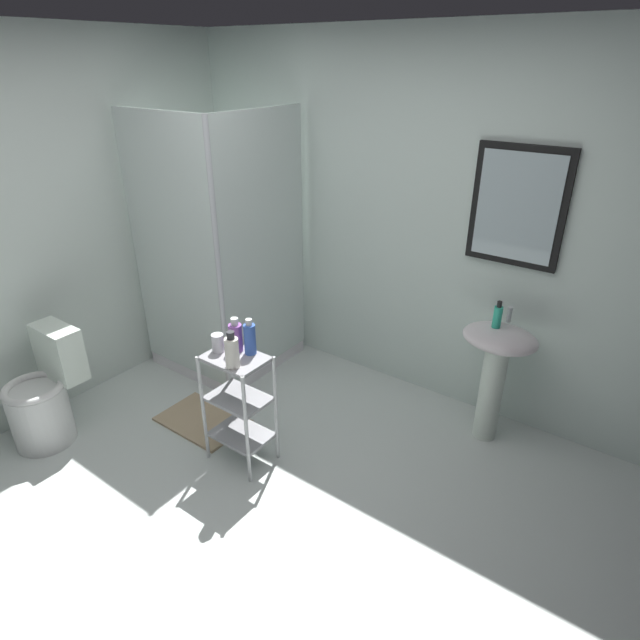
# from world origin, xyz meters

# --- Properties ---
(ground_plane) EXTENTS (4.20, 4.20, 0.02)m
(ground_plane) POSITION_xyz_m (0.00, 0.00, -0.01)
(ground_plane) COLOR silver
(wall_back) EXTENTS (4.20, 0.14, 2.50)m
(wall_back) POSITION_xyz_m (0.01, 1.85, 1.25)
(wall_back) COLOR silver
(wall_back) RESTS_ON ground_plane
(wall_left) EXTENTS (0.10, 4.20, 2.50)m
(wall_left) POSITION_xyz_m (-1.85, 0.00, 1.25)
(wall_left) COLOR silver
(wall_left) RESTS_ON ground_plane
(shower_stall) EXTENTS (0.92, 0.92, 2.00)m
(shower_stall) POSITION_xyz_m (-1.20, 1.18, 0.46)
(shower_stall) COLOR white
(shower_stall) RESTS_ON ground_plane
(pedestal_sink) EXTENTS (0.46, 0.37, 0.81)m
(pedestal_sink) POSITION_xyz_m (0.85, 1.52, 0.58)
(pedestal_sink) COLOR white
(pedestal_sink) RESTS_ON ground_plane
(sink_faucet) EXTENTS (0.03, 0.03, 0.10)m
(sink_faucet) POSITION_xyz_m (0.85, 1.64, 0.86)
(sink_faucet) COLOR silver
(sink_faucet) RESTS_ON pedestal_sink
(toilet) EXTENTS (0.37, 0.49, 0.76)m
(toilet) POSITION_xyz_m (-1.48, -0.19, 0.31)
(toilet) COLOR white
(toilet) RESTS_ON ground_plane
(storage_cart) EXTENTS (0.38, 0.28, 0.74)m
(storage_cart) POSITION_xyz_m (-0.31, 0.40, 0.44)
(storage_cart) COLOR silver
(storage_cart) RESTS_ON ground_plane
(hand_soap_bottle) EXTENTS (0.05, 0.05, 0.17)m
(hand_soap_bottle) POSITION_xyz_m (0.82, 1.52, 0.88)
(hand_soap_bottle) COLOR #2DBC99
(hand_soap_bottle) RESTS_ON pedestal_sink
(conditioner_bottle_purple) EXTENTS (0.08, 0.08, 0.21)m
(conditioner_bottle_purple) POSITION_xyz_m (-0.36, 0.46, 0.83)
(conditioner_bottle_purple) COLOR #884DA6
(conditioner_bottle_purple) RESTS_ON storage_cart
(lotion_bottle_white) EXTENTS (0.08, 0.08, 0.22)m
(lotion_bottle_white) POSITION_xyz_m (-0.24, 0.32, 0.84)
(lotion_bottle_white) COLOR white
(lotion_bottle_white) RESTS_ON storage_cart
(shampoo_bottle_blue) EXTENTS (0.07, 0.07, 0.22)m
(shampoo_bottle_blue) POSITION_xyz_m (-0.26, 0.49, 0.84)
(shampoo_bottle_blue) COLOR blue
(shampoo_bottle_blue) RESTS_ON storage_cart
(rinse_cup) EXTENTS (0.07, 0.07, 0.11)m
(rinse_cup) POSITION_xyz_m (-0.44, 0.39, 0.79)
(rinse_cup) COLOR silver
(rinse_cup) RESTS_ON storage_cart
(bath_mat) EXTENTS (0.60, 0.40, 0.02)m
(bath_mat) POSITION_xyz_m (-0.79, 0.50, 0.01)
(bath_mat) COLOR tan
(bath_mat) RESTS_ON ground_plane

